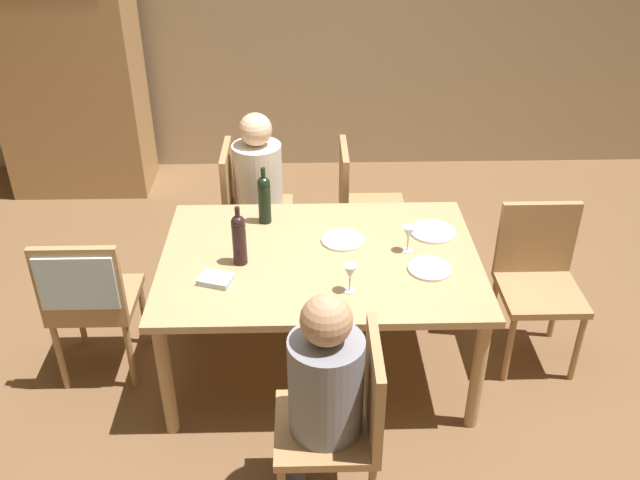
{
  "coord_description": "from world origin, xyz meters",
  "views": [
    {
      "loc": [
        -0.08,
        -3.08,
        2.7
      ],
      "look_at": [
        0.0,
        0.0,
        0.82
      ],
      "focal_mm": 38.66,
      "sensor_mm": 36.0,
      "label": 1
    }
  ],
  "objects_px": {
    "dining_table": "(320,267)",
    "chair_far_left": "(246,203)",
    "handbag": "(421,254)",
    "armoire_cabinet": "(66,59)",
    "chair_right_end": "(538,273)",
    "wine_bottle_tall_green": "(239,238)",
    "chair_near": "(346,416)",
    "wine_bottle_dark_red": "(264,198)",
    "wine_glass_near_left": "(350,273)",
    "chair_left_end": "(86,293)",
    "wine_glass_centre": "(408,234)",
    "chair_far_right": "(360,201)",
    "dinner_plate_guest_right": "(343,240)",
    "dinner_plate_host": "(430,269)",
    "person_woman_host": "(320,393)",
    "person_man_bearded": "(262,185)",
    "dinner_plate_guest_left": "(433,232)"
  },
  "relations": [
    {
      "from": "dining_table",
      "to": "chair_far_left",
      "type": "xyz_separation_m",
      "value": [
        -0.47,
        0.97,
        -0.12
      ]
    },
    {
      "from": "dining_table",
      "to": "handbag",
      "type": "relative_size",
      "value": 6.04
    },
    {
      "from": "armoire_cabinet",
      "to": "chair_right_end",
      "type": "relative_size",
      "value": 2.37
    },
    {
      "from": "chair_right_end",
      "to": "wine_bottle_tall_green",
      "type": "bearing_deg",
      "value": 4.86
    },
    {
      "from": "chair_near",
      "to": "wine_bottle_dark_red",
      "type": "relative_size",
      "value": 2.7
    },
    {
      "from": "chair_near",
      "to": "wine_bottle_tall_green",
      "type": "relative_size",
      "value": 2.79
    },
    {
      "from": "chair_near",
      "to": "wine_glass_near_left",
      "type": "bearing_deg",
      "value": -4.47
    },
    {
      "from": "chair_left_end",
      "to": "wine_glass_centre",
      "type": "xyz_separation_m",
      "value": [
        1.7,
        0.16,
        0.24
      ]
    },
    {
      "from": "wine_bottle_tall_green",
      "to": "handbag",
      "type": "xyz_separation_m",
      "value": [
        1.15,
        1.02,
        -0.77
      ]
    },
    {
      "from": "chair_far_left",
      "to": "wine_bottle_dark_red",
      "type": "distance_m",
      "value": 0.7
    },
    {
      "from": "chair_right_end",
      "to": "chair_far_right",
      "type": "xyz_separation_m",
      "value": [
        -0.93,
        0.88,
        0.0
      ]
    },
    {
      "from": "armoire_cabinet",
      "to": "wine_glass_centre",
      "type": "relative_size",
      "value": 14.63
    },
    {
      "from": "wine_bottle_dark_red",
      "to": "handbag",
      "type": "xyz_separation_m",
      "value": [
        1.04,
        0.59,
        -0.77
      ]
    },
    {
      "from": "chair_far_right",
      "to": "armoire_cabinet",
      "type": "bearing_deg",
      "value": -121.46
    },
    {
      "from": "dinner_plate_guest_right",
      "to": "chair_far_right",
      "type": "bearing_deg",
      "value": 78.56
    },
    {
      "from": "chair_far_right",
      "to": "handbag",
      "type": "bearing_deg",
      "value": 90.0
    },
    {
      "from": "dinner_plate_host",
      "to": "chair_left_end",
      "type": "bearing_deg",
      "value": 179.32
    },
    {
      "from": "dining_table",
      "to": "person_woman_host",
      "type": "relative_size",
      "value": 1.47
    },
    {
      "from": "wine_glass_centre",
      "to": "person_man_bearded",
      "type": "bearing_deg",
      "value": 131.71
    },
    {
      "from": "chair_far_left",
      "to": "person_woman_host",
      "type": "bearing_deg",
      "value": 12.87
    },
    {
      "from": "dining_table",
      "to": "handbag",
      "type": "height_order",
      "value": "dining_table"
    },
    {
      "from": "handbag",
      "to": "dinner_plate_guest_right",
      "type": "bearing_deg",
      "value": -126.42
    },
    {
      "from": "chair_far_left",
      "to": "dinner_plate_host",
      "type": "height_order",
      "value": "chair_far_left"
    },
    {
      "from": "dining_table",
      "to": "wine_bottle_tall_green",
      "type": "distance_m",
      "value": 0.48
    },
    {
      "from": "armoire_cabinet",
      "to": "person_woman_host",
      "type": "distance_m",
      "value": 3.85
    },
    {
      "from": "chair_right_end",
      "to": "dining_table",
      "type": "bearing_deg",
      "value": 4.07
    },
    {
      "from": "wine_bottle_dark_red",
      "to": "chair_left_end",
      "type": "bearing_deg",
      "value": -151.44
    },
    {
      "from": "chair_near",
      "to": "handbag",
      "type": "xyz_separation_m",
      "value": [
        0.64,
        1.93,
        -0.42
      ]
    },
    {
      "from": "chair_left_end",
      "to": "dinner_plate_guest_right",
      "type": "xyz_separation_m",
      "value": [
        1.35,
        0.27,
        0.14
      ]
    },
    {
      "from": "chair_right_end",
      "to": "dinner_plate_guest_right",
      "type": "distance_m",
      "value": 1.12
    },
    {
      "from": "person_man_bearded",
      "to": "wine_bottle_tall_green",
      "type": "height_order",
      "value": "person_man_bearded"
    },
    {
      "from": "wine_bottle_dark_red",
      "to": "handbag",
      "type": "distance_m",
      "value": 1.42
    },
    {
      "from": "armoire_cabinet",
      "to": "chair_right_end",
      "type": "height_order",
      "value": "armoire_cabinet"
    },
    {
      "from": "person_man_bearded",
      "to": "wine_glass_centre",
      "type": "relative_size",
      "value": 7.77
    },
    {
      "from": "dining_table",
      "to": "chair_near",
      "type": "height_order",
      "value": "chair_near"
    },
    {
      "from": "chair_left_end",
      "to": "handbag",
      "type": "distance_m",
      "value": 2.29
    },
    {
      "from": "dinner_plate_guest_left",
      "to": "handbag",
      "type": "bearing_deg",
      "value": 83.04
    },
    {
      "from": "wine_bottle_tall_green",
      "to": "dinner_plate_host",
      "type": "distance_m",
      "value": 0.99
    },
    {
      "from": "dining_table",
      "to": "chair_right_end",
      "type": "relative_size",
      "value": 1.84
    },
    {
      "from": "person_man_bearded",
      "to": "wine_glass_centre",
      "type": "bearing_deg",
      "value": 41.71
    },
    {
      "from": "person_woman_host",
      "to": "chair_right_end",
      "type": "bearing_deg",
      "value": -49.89
    },
    {
      "from": "armoire_cabinet",
      "to": "dining_table",
      "type": "relative_size",
      "value": 1.29
    },
    {
      "from": "chair_far_left",
      "to": "wine_glass_centre",
      "type": "xyz_separation_m",
      "value": [
        0.94,
        -0.93,
        0.3
      ]
    },
    {
      "from": "chair_near",
      "to": "wine_bottle_tall_green",
      "type": "xyz_separation_m",
      "value": [
        -0.5,
        0.91,
        0.34
      ]
    },
    {
      "from": "person_woman_host",
      "to": "wine_glass_centre",
      "type": "distance_m",
      "value": 1.14
    },
    {
      "from": "wine_glass_centre",
      "to": "dinner_plate_host",
      "type": "relative_size",
      "value": 0.65
    },
    {
      "from": "wine_bottle_tall_green",
      "to": "dinner_plate_guest_left",
      "type": "relative_size",
      "value": 1.29
    },
    {
      "from": "person_man_bearded",
      "to": "handbag",
      "type": "relative_size",
      "value": 4.13
    },
    {
      "from": "wine_glass_centre",
      "to": "handbag",
      "type": "bearing_deg",
      "value": 74.34
    },
    {
      "from": "chair_far_right",
      "to": "dinner_plate_host",
      "type": "bearing_deg",
      "value": 13.63
    }
  ]
}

